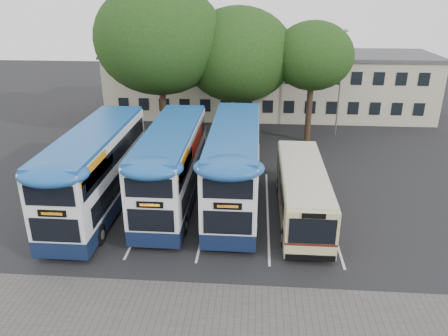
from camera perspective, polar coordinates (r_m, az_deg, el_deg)
The scene contains 12 objects.
ground at distance 21.60m, azimuth 6.61°, elevation -11.93°, with size 120.00×120.00×0.00m, color black.
paving_strip at distance 17.69m, azimuth 0.21°, elevation -20.89°, with size 40.00×6.00×0.01m, color #595654.
bay_lines at distance 25.99m, azimuth -2.05°, elevation -5.40°, with size 14.12×11.00×0.01m.
depot_building at distance 45.73m, azimuth 5.72°, elevation 11.00°, with size 32.40×8.40×6.20m.
lamp_post at distance 39.10m, azimuth 15.01°, elevation 11.30°, with size 0.25×1.05×9.06m.
tree_left at distance 36.25m, azimuth -8.41°, elevation 16.34°, with size 10.27×10.27×12.80m.
tree_mid at distance 36.94m, azimuth 1.90°, elevation 14.55°, with size 9.07×9.07×10.94m.
tree_right at distance 36.51m, azimuth 11.55°, elevation 14.13°, with size 6.43×6.43×9.89m.
bus_dd_left at distance 26.01m, azimuth -16.26°, elevation 0.10°, with size 2.80×11.55×4.81m.
bus_dd_mid at distance 25.95m, azimuth -6.78°, elevation 0.68°, with size 2.73×11.27×4.70m.
bus_dd_right at distance 25.63m, azimuth 1.37°, elevation 0.74°, with size 2.82×11.61×4.84m.
bus_single at distance 25.01m, azimuth 10.19°, elevation -2.70°, with size 2.51×9.86×2.94m.
Camera 1 is at (-1.09, -17.83, 12.14)m, focal length 35.00 mm.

